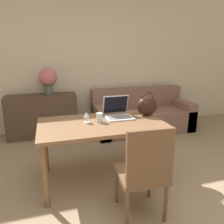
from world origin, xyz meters
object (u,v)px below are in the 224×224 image
at_px(handbag, 147,106).
at_px(drinking_glass, 99,118).
at_px(wine_glass, 86,115).
at_px(laptop, 118,111).
at_px(flower_vase, 48,79).
at_px(chair, 144,170).
at_px(couch, 142,116).

bearing_deg(handbag, drinking_glass, -171.41).
bearing_deg(wine_glass, handbag, 5.64).
height_order(laptop, wine_glass, laptop).
relative_size(laptop, drinking_glass, 3.06).
bearing_deg(handbag, flower_vase, 127.26).
bearing_deg(drinking_glass, flower_vase, 108.11).
xyz_separation_m(laptop, handbag, (0.39, -0.05, 0.06)).
relative_size(laptop, flower_vase, 0.71).
relative_size(chair, couch, 0.49).
relative_size(drinking_glass, handbag, 0.36).
relative_size(handbag, flower_vase, 0.65).
bearing_deg(wine_glass, laptop, 17.17).
bearing_deg(flower_vase, wine_glass, -76.49).
relative_size(drinking_glass, flower_vase, 0.23).
height_order(couch, wine_glass, wine_glass).
bearing_deg(laptop, handbag, -7.56).
height_order(chair, handbag, handbag).
height_order(couch, laptop, laptop).
relative_size(wine_glass, handbag, 0.43).
bearing_deg(wine_glass, drinking_glass, -7.32).
height_order(couch, handbag, handbag).
bearing_deg(drinking_glass, wine_glass, 172.68).
relative_size(couch, handbag, 6.18).
xyz_separation_m(chair, flower_vase, (-0.78, 2.50, 0.55)).
bearing_deg(flower_vase, handbag, -52.74).
distance_m(drinking_glass, flower_vase, 1.81).
height_order(laptop, flower_vase, flower_vase).
bearing_deg(chair, wine_glass, 117.10).
bearing_deg(couch, flower_vase, 172.55).
xyz_separation_m(drinking_glass, handbag, (0.66, 0.10, 0.07)).
xyz_separation_m(wine_glass, flower_vase, (-0.40, 1.68, 0.24)).
bearing_deg(wine_glass, chair, -65.40).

